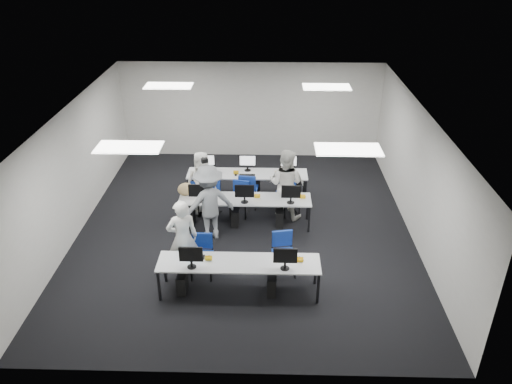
{
  "coord_description": "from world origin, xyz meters",
  "views": [
    {
      "loc": [
        0.55,
        -10.37,
        6.54
      ],
      "look_at": [
        0.27,
        0.04,
        1.0
      ],
      "focal_mm": 35.0,
      "sensor_mm": 36.0,
      "label": 1
    }
  ],
  "objects_px": {
    "chair_0": "(202,263)",
    "student_3": "(287,182)",
    "chair_2": "(210,204)",
    "desk_front": "(239,264)",
    "chair_3": "(240,205)",
    "student_2": "(202,182)",
    "chair_6": "(248,195)",
    "desk_mid": "(245,200)",
    "chair_5": "(200,199)",
    "chair_1": "(283,261)",
    "student_1": "(286,184)",
    "photographer": "(209,203)",
    "student_0": "(183,238)",
    "chair_7": "(286,201)",
    "chair_4": "(289,203)"
  },
  "relations": [
    {
      "from": "chair_1",
      "to": "chair_5",
      "type": "relative_size",
      "value": 1.07
    },
    {
      "from": "chair_0",
      "to": "photographer",
      "type": "height_order",
      "value": "photographer"
    },
    {
      "from": "chair_5",
      "to": "student_3",
      "type": "xyz_separation_m",
      "value": [
        2.24,
        0.09,
        0.47
      ]
    },
    {
      "from": "desk_front",
      "to": "chair_6",
      "type": "xyz_separation_m",
      "value": [
        0.04,
        3.55,
        -0.38
      ]
    },
    {
      "from": "chair_1",
      "to": "chair_2",
      "type": "height_order",
      "value": "chair_2"
    },
    {
      "from": "chair_6",
      "to": "student_2",
      "type": "xyz_separation_m",
      "value": [
        -1.16,
        -0.3,
        0.52
      ]
    },
    {
      "from": "chair_0",
      "to": "student_3",
      "type": "relative_size",
      "value": 0.62
    },
    {
      "from": "chair_0",
      "to": "chair_6",
      "type": "height_order",
      "value": "chair_6"
    },
    {
      "from": "desk_front",
      "to": "chair_1",
      "type": "height_order",
      "value": "chair_1"
    },
    {
      "from": "chair_1",
      "to": "photographer",
      "type": "relative_size",
      "value": 0.5
    },
    {
      "from": "desk_mid",
      "to": "chair_2",
      "type": "relative_size",
      "value": 3.44
    },
    {
      "from": "chair_7",
      "to": "photographer",
      "type": "relative_size",
      "value": 0.48
    },
    {
      "from": "chair_1",
      "to": "chair_5",
      "type": "xyz_separation_m",
      "value": [
        -2.1,
        2.7,
        -0.02
      ]
    },
    {
      "from": "chair_5",
      "to": "student_0",
      "type": "xyz_separation_m",
      "value": [
        0.01,
        -2.78,
        0.61
      ]
    },
    {
      "from": "chair_5",
      "to": "chair_2",
      "type": "bearing_deg",
      "value": -45.9
    },
    {
      "from": "chair_2",
      "to": "chair_5",
      "type": "bearing_deg",
      "value": 153.15
    },
    {
      "from": "chair_1",
      "to": "chair_5",
      "type": "distance_m",
      "value": 3.42
    },
    {
      "from": "desk_front",
      "to": "chair_4",
      "type": "relative_size",
      "value": 3.59
    },
    {
      "from": "chair_3",
      "to": "student_2",
      "type": "xyz_separation_m",
      "value": [
        -0.96,
        0.18,
        0.54
      ]
    },
    {
      "from": "chair_0",
      "to": "desk_mid",
      "type": "bearing_deg",
      "value": 69.13
    },
    {
      "from": "chair_1",
      "to": "chair_5",
      "type": "bearing_deg",
      "value": 117.34
    },
    {
      "from": "chair_3",
      "to": "photographer",
      "type": "xyz_separation_m",
      "value": [
        -0.64,
        -1.08,
        0.65
      ]
    },
    {
      "from": "student_2",
      "to": "student_3",
      "type": "distance_m",
      "value": 2.16
    },
    {
      "from": "chair_1",
      "to": "chair_2",
      "type": "relative_size",
      "value": 1.0
    },
    {
      "from": "desk_front",
      "to": "chair_3",
      "type": "height_order",
      "value": "chair_3"
    },
    {
      "from": "chair_0",
      "to": "chair_3",
      "type": "distance_m",
      "value": 2.61
    },
    {
      "from": "chair_4",
      "to": "student_2",
      "type": "xyz_separation_m",
      "value": [
        -2.21,
        0.06,
        0.54
      ]
    },
    {
      "from": "chair_7",
      "to": "student_2",
      "type": "height_order",
      "value": "student_2"
    },
    {
      "from": "chair_2",
      "to": "student_3",
      "type": "bearing_deg",
      "value": 30.42
    },
    {
      "from": "chair_2",
      "to": "chair_3",
      "type": "bearing_deg",
      "value": 19.15
    },
    {
      "from": "chair_7",
      "to": "student_1",
      "type": "bearing_deg",
      "value": -106.37
    },
    {
      "from": "desk_mid",
      "to": "chair_0",
      "type": "relative_size",
      "value": 3.49
    },
    {
      "from": "desk_mid",
      "to": "chair_5",
      "type": "xyz_separation_m",
      "value": [
        -1.2,
        0.77,
        -0.41
      ]
    },
    {
      "from": "chair_1",
      "to": "chair_3",
      "type": "height_order",
      "value": "chair_1"
    },
    {
      "from": "desk_front",
      "to": "chair_6",
      "type": "distance_m",
      "value": 3.57
    },
    {
      "from": "chair_5",
      "to": "photographer",
      "type": "height_order",
      "value": "photographer"
    },
    {
      "from": "chair_0",
      "to": "chair_7",
      "type": "distance_m",
      "value": 3.32
    },
    {
      "from": "student_2",
      "to": "photographer",
      "type": "xyz_separation_m",
      "value": [
        0.32,
        -1.26,
        0.11
      ]
    },
    {
      "from": "desk_mid",
      "to": "chair_1",
      "type": "bearing_deg",
      "value": -64.94
    },
    {
      "from": "chair_6",
      "to": "photographer",
      "type": "distance_m",
      "value": 1.88
    },
    {
      "from": "desk_mid",
      "to": "chair_5",
      "type": "distance_m",
      "value": 1.49
    },
    {
      "from": "chair_6",
      "to": "chair_7",
      "type": "xyz_separation_m",
      "value": [
        0.98,
        -0.23,
        -0.02
      ]
    },
    {
      "from": "chair_4",
      "to": "photographer",
      "type": "height_order",
      "value": "photographer"
    },
    {
      "from": "chair_2",
      "to": "student_2",
      "type": "bearing_deg",
      "value": 157.11
    },
    {
      "from": "desk_mid",
      "to": "student_1",
      "type": "distance_m",
      "value": 1.12
    },
    {
      "from": "chair_3",
      "to": "student_2",
      "type": "bearing_deg",
      "value": 179.56
    },
    {
      "from": "chair_0",
      "to": "chair_2",
      "type": "relative_size",
      "value": 0.99
    },
    {
      "from": "chair_0",
      "to": "student_0",
      "type": "relative_size",
      "value": 0.52
    },
    {
      "from": "chair_0",
      "to": "student_0",
      "type": "xyz_separation_m",
      "value": [
        -0.38,
        0.04,
        0.59
      ]
    },
    {
      "from": "chair_0",
      "to": "chair_1",
      "type": "xyz_separation_m",
      "value": [
        1.71,
        0.12,
        0.0
      ]
    }
  ]
}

